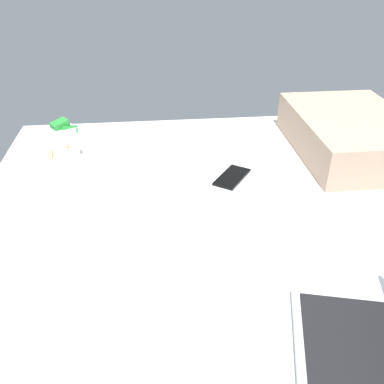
% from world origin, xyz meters
% --- Properties ---
extents(bed_mattress, '(1.80, 1.40, 0.18)m').
position_xyz_m(bed_mattress, '(0.00, 0.00, 0.09)').
color(bed_mattress, white).
rests_on(bed_mattress, ground).
extents(snack_cup, '(0.09, 0.09, 0.14)m').
position_xyz_m(snack_cup, '(-0.59, -0.48, 0.24)').
color(snack_cup, silver).
rests_on(snack_cup, bed_mattress).
extents(cell_phone, '(0.15, 0.14, 0.01)m').
position_xyz_m(cell_phone, '(-0.40, 0.05, 0.18)').
color(cell_phone, black).
rests_on(cell_phone, bed_mattress).
extents(pillow, '(0.52, 0.36, 0.13)m').
position_xyz_m(pillow, '(-0.55, 0.48, 0.24)').
color(pillow, tan).
rests_on(pillow, bed_mattress).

